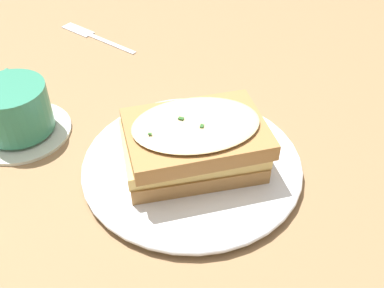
{
  "coord_description": "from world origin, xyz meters",
  "views": [
    {
      "loc": [
        -0.24,
        0.28,
        0.38
      ],
      "look_at": [
        0.02,
        -0.01,
        0.04
      ],
      "focal_mm": 42.0,
      "sensor_mm": 36.0,
      "label": 1
    }
  ],
  "objects_px": {
    "dinner_plate": "(192,164)",
    "sandwich": "(194,142)",
    "fork": "(90,35)",
    "teacup_with_saucer": "(16,112)"
  },
  "relations": [
    {
      "from": "sandwich",
      "to": "fork",
      "type": "bearing_deg",
      "value": -19.69
    },
    {
      "from": "teacup_with_saucer",
      "to": "fork",
      "type": "xyz_separation_m",
      "value": [
        0.15,
        -0.23,
        -0.03
      ]
    },
    {
      "from": "fork",
      "to": "teacup_with_saucer",
      "type": "bearing_deg",
      "value": -152.49
    },
    {
      "from": "fork",
      "to": "dinner_plate",
      "type": "bearing_deg",
      "value": -114.85
    },
    {
      "from": "dinner_plate",
      "to": "sandwich",
      "type": "bearing_deg",
      "value": 178.93
    },
    {
      "from": "dinner_plate",
      "to": "sandwich",
      "type": "relative_size",
      "value": 1.38
    },
    {
      "from": "dinner_plate",
      "to": "sandwich",
      "type": "height_order",
      "value": "sandwich"
    },
    {
      "from": "dinner_plate",
      "to": "teacup_with_saucer",
      "type": "distance_m",
      "value": 0.24
    },
    {
      "from": "sandwich",
      "to": "teacup_with_saucer",
      "type": "height_order",
      "value": "sandwich"
    },
    {
      "from": "dinner_plate",
      "to": "fork",
      "type": "xyz_separation_m",
      "value": [
        0.36,
        -0.13,
        -0.01
      ]
    }
  ]
}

